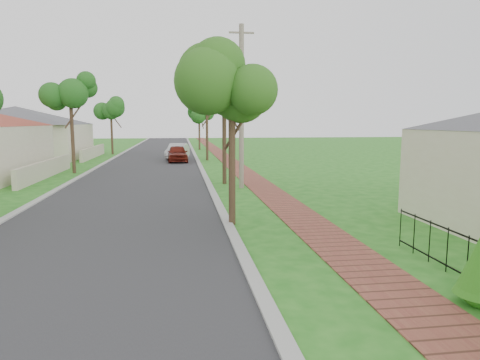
{
  "coord_description": "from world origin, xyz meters",
  "views": [
    {
      "loc": [
        -0.83,
        -6.27,
        3.26
      ],
      "look_at": [
        0.98,
        6.46,
        1.5
      ],
      "focal_mm": 32.0,
      "sensor_mm": 36.0,
      "label": 1
    }
  ],
  "objects": [
    {
      "name": "ground",
      "position": [
        0.0,
        0.0,
        0.0
      ],
      "size": [
        160.0,
        160.0,
        0.0
      ],
      "primitive_type": "plane",
      "color": "#216A19",
      "rests_on": "ground"
    },
    {
      "name": "road",
      "position": [
        -3.0,
        20.0,
        0.0
      ],
      "size": [
        7.0,
        120.0,
        0.02
      ],
      "primitive_type": "cube",
      "color": "#28282B",
      "rests_on": "ground"
    },
    {
      "name": "kerb_right",
      "position": [
        0.65,
        20.0,
        0.0
      ],
      "size": [
        0.3,
        120.0,
        0.1
      ],
      "primitive_type": "cube",
      "color": "#9E9E99",
      "rests_on": "ground"
    },
    {
      "name": "kerb_left",
      "position": [
        -6.65,
        20.0,
        0.0
      ],
      "size": [
        0.3,
        120.0,
        0.1
      ],
      "primitive_type": "cube",
      "color": "#9E9E99",
      "rests_on": "ground"
    },
    {
      "name": "sidewalk",
      "position": [
        3.25,
        20.0,
        0.0
      ],
      "size": [
        1.5,
        120.0,
        0.03
      ],
      "primitive_type": "cube",
      "color": "brown",
      "rests_on": "ground"
    },
    {
      "name": "street_trees",
      "position": [
        -2.87,
        26.84,
        4.54
      ],
      "size": [
        10.7,
        37.65,
        5.89
      ],
      "color": "#382619",
      "rests_on": "ground"
    },
    {
      "name": "far_house_grey",
      "position": [
        -14.97,
        34.0,
        2.34
      ],
      "size": [
        15.56,
        15.56,
        4.6
      ],
      "color": "beige",
      "rests_on": "ground"
    },
    {
      "name": "parked_car_red",
      "position": [
        -1.0,
        28.8,
        0.67
      ],
      "size": [
        1.74,
        3.99,
        1.34
      ],
      "primitive_type": "imported",
      "rotation": [
        0.0,
        0.0,
        0.04
      ],
      "color": "#5F160E",
      "rests_on": "ground"
    },
    {
      "name": "parked_car_white",
      "position": [
        -1.0,
        31.3,
        0.67
      ],
      "size": [
        2.21,
        4.28,
        1.34
      ],
      "primitive_type": "imported",
      "rotation": [
        0.0,
        0.0,
        -0.2
      ],
      "color": "silver",
      "rests_on": "ground"
    },
    {
      "name": "near_tree",
      "position": [
        0.8,
        7.0,
        4.19
      ],
      "size": [
        2.05,
        2.05,
        5.26
      ],
      "color": "#382619",
      "rests_on": "ground"
    },
    {
      "name": "utility_pole",
      "position": [
        2.18,
        14.42,
        3.97
      ],
      "size": [
        1.2,
        0.24,
        7.82
      ],
      "color": "gray",
      "rests_on": "ground"
    }
  ]
}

